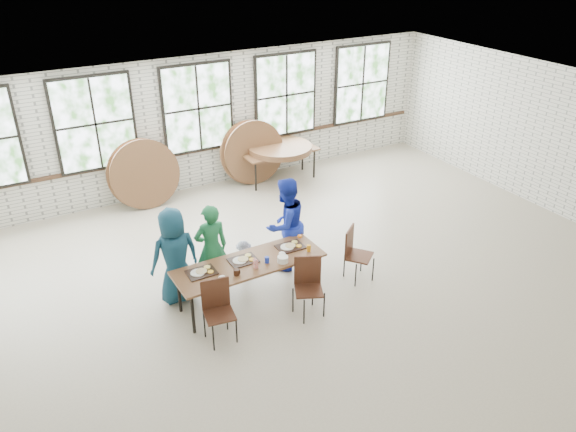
{
  "coord_description": "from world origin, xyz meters",
  "views": [
    {
      "loc": [
        -4.12,
        -6.95,
        5.44
      ],
      "look_at": [
        0.0,
        0.4,
        1.05
      ],
      "focal_mm": 35.0,
      "sensor_mm": 36.0,
      "label": 1
    }
  ],
  "objects_px": {
    "chair_near_right": "(308,281)",
    "storage_table": "(280,153)",
    "dining_table": "(249,265)",
    "chair_near_left": "(217,305)"
  },
  "relations": [
    {
      "from": "dining_table",
      "to": "chair_near_left",
      "type": "distance_m",
      "value": 0.96
    },
    {
      "from": "chair_near_left",
      "to": "chair_near_right",
      "type": "bearing_deg",
      "value": 4.42
    },
    {
      "from": "storage_table",
      "to": "chair_near_right",
      "type": "bearing_deg",
      "value": -115.22
    },
    {
      "from": "chair_near_right",
      "to": "chair_near_left",
      "type": "bearing_deg",
      "value": -159.69
    },
    {
      "from": "dining_table",
      "to": "chair_near_right",
      "type": "height_order",
      "value": "chair_near_right"
    },
    {
      "from": "chair_near_right",
      "to": "storage_table",
      "type": "relative_size",
      "value": 0.52
    },
    {
      "from": "chair_near_right",
      "to": "storage_table",
      "type": "bearing_deg",
      "value": 91.05
    },
    {
      "from": "chair_near_right",
      "to": "storage_table",
      "type": "xyz_separation_m",
      "value": [
        2.08,
        4.73,
        0.13
      ]
    },
    {
      "from": "dining_table",
      "to": "chair_near_right",
      "type": "distance_m",
      "value": 0.96
    },
    {
      "from": "dining_table",
      "to": "chair_near_right",
      "type": "relative_size",
      "value": 2.54
    }
  ]
}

